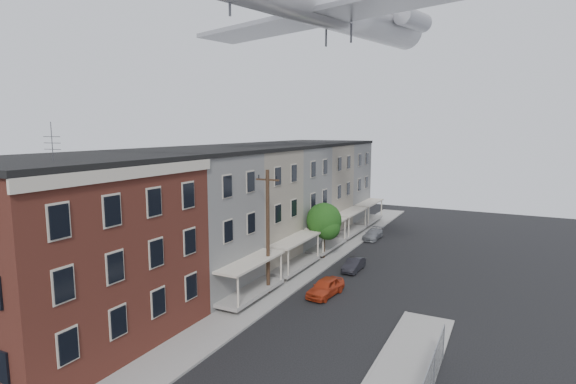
% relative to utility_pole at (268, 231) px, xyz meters
% --- Properties ---
extents(sidewalk_left, '(3.00, 62.00, 0.12)m').
position_rel_utility_pole_xyz_m(sidewalk_left, '(0.10, 6.00, -4.61)').
color(sidewalk_left, gray).
rests_on(sidewalk_left, ground).
extents(curb_left, '(0.15, 62.00, 0.14)m').
position_rel_utility_pole_xyz_m(curb_left, '(1.55, 6.00, -4.60)').
color(curb_left, gray).
rests_on(curb_left, ground).
extents(corner_building, '(10.31, 12.30, 12.15)m').
position_rel_utility_pole_xyz_m(corner_building, '(-6.40, -11.00, 0.49)').
color(corner_building, '#341610').
rests_on(corner_building, ground).
extents(row_house_a, '(11.98, 7.00, 10.30)m').
position_rel_utility_pole_xyz_m(row_house_a, '(-6.36, -1.50, 0.45)').
color(row_house_a, slate).
rests_on(row_house_a, ground).
extents(row_house_b, '(11.98, 7.00, 10.30)m').
position_rel_utility_pole_xyz_m(row_house_b, '(-6.36, 5.50, 0.45)').
color(row_house_b, '#71695A').
rests_on(row_house_b, ground).
extents(row_house_c, '(11.98, 7.00, 10.30)m').
position_rel_utility_pole_xyz_m(row_house_c, '(-6.36, 12.50, 0.45)').
color(row_house_c, slate).
rests_on(row_house_c, ground).
extents(row_house_d, '(11.98, 7.00, 10.30)m').
position_rel_utility_pole_xyz_m(row_house_d, '(-6.36, 19.50, 0.45)').
color(row_house_d, '#71695A').
rests_on(row_house_d, ground).
extents(row_house_e, '(11.98, 7.00, 10.30)m').
position_rel_utility_pole_xyz_m(row_house_e, '(-6.36, 26.50, 0.45)').
color(row_house_e, slate).
rests_on(row_house_e, ground).
extents(utility_pole, '(1.80, 0.26, 9.00)m').
position_rel_utility_pole_xyz_m(utility_pole, '(0.00, 0.00, 0.00)').
color(utility_pole, black).
rests_on(utility_pole, ground).
extents(street_tree, '(3.22, 3.20, 5.20)m').
position_rel_utility_pole_xyz_m(street_tree, '(0.33, 9.92, -1.22)').
color(street_tree, black).
rests_on(street_tree, ground).
extents(car_near, '(1.94, 3.87, 1.26)m').
position_rel_utility_pole_xyz_m(car_near, '(3.80, 1.56, -4.04)').
color(car_near, '#AF3316').
rests_on(car_near, ground).
extents(car_mid, '(1.15, 3.25, 1.07)m').
position_rel_utility_pole_xyz_m(car_mid, '(3.80, 7.89, -4.14)').
color(car_mid, black).
rests_on(car_mid, ground).
extents(car_far, '(1.61, 3.77, 1.08)m').
position_rel_utility_pole_xyz_m(car_far, '(2.15, 19.26, -4.13)').
color(car_far, slate).
rests_on(car_far, ground).
extents(airplane, '(24.53, 28.05, 8.09)m').
position_rel_utility_pole_xyz_m(airplane, '(2.17, 7.10, 16.40)').
color(airplane, silver).
rests_on(airplane, ground).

